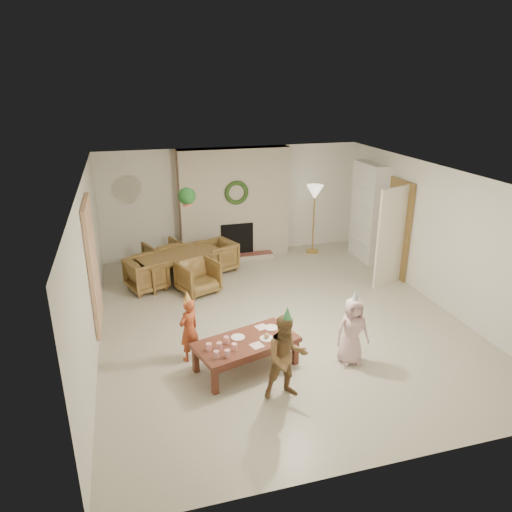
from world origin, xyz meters
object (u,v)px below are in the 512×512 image
object	(u,v)px
coffee_table_top	(246,343)
child_pink	(352,331)
dining_chair_far	(163,256)
child_plaid	(286,357)
dining_chair_near	(198,277)
child_red	(189,330)
dining_table	(180,267)
dining_chair_right	(217,256)
dining_chair_left	(147,274)

from	to	relation	value
coffee_table_top	child_pink	xyz separation A→B (m)	(1.52, -0.26, 0.10)
dining_chair_far	child_plaid	distance (m)	5.01
dining_chair_near	child_red	xyz separation A→B (m)	(-0.50, -2.30, 0.16)
dining_table	child_pink	xyz separation A→B (m)	(2.04, -3.69, 0.22)
child_red	dining_table	bearing A→B (deg)	-129.64
dining_chair_near	child_pink	distance (m)	3.50
dining_chair_far	child_plaid	bearing A→B (deg)	81.43
dining_table	dining_chair_right	distance (m)	0.92
dining_chair_right	coffee_table_top	bearing A→B (deg)	-26.66
dining_chair_near	dining_chair_far	xyz separation A→B (m)	(-0.54, 1.37, 0.00)
dining_chair_left	dining_chair_right	size ratio (longest dim) A/B	1.00
dining_chair_far	coffee_table_top	distance (m)	4.19
dining_table	coffee_table_top	distance (m)	3.47
dining_chair_far	child_pink	size ratio (longest dim) A/B	0.70
dining_chair_far	child_pink	distance (m)	4.95
dining_chair_far	coffee_table_top	bearing A→B (deg)	79.28
child_red	child_plaid	bearing A→B (deg)	96.50
dining_chair_near	child_red	distance (m)	2.36
dining_chair_right	dining_chair_near	bearing A→B (deg)	-51.34
dining_table	dining_chair_far	distance (m)	0.74
dining_table	dining_chair_right	size ratio (longest dim) A/B	2.34
dining_chair_left	child_pink	size ratio (longest dim) A/B	0.70
dining_chair_left	coffee_table_top	distance (m)	3.38
dining_chair_right	dining_chair_far	bearing A→B (deg)	-128.66
dining_table	dining_chair_left	distance (m)	0.74
dining_table	child_red	xyz separation A→B (m)	(-0.23, -2.98, 0.20)
dining_chair_left	coffee_table_top	xyz separation A→B (m)	(1.20, -3.16, 0.09)
dining_chair_left	dining_chair_right	distance (m)	1.65
dining_chair_far	child_red	world-z (taller)	child_red
dining_chair_near	dining_chair_left	distance (m)	1.04
dining_table	dining_chair_near	size ratio (longest dim) A/B	2.34
child_plaid	dining_chair_far	bearing A→B (deg)	106.24
coffee_table_top	dining_chair_left	bearing A→B (deg)	94.37
dining_chair_far	dining_chair_right	xyz separation A→B (m)	(1.12, -0.35, 0.00)
dining_chair_far	child_plaid	size ratio (longest dim) A/B	0.61
coffee_table_top	child_pink	bearing A→B (deg)	-26.19
coffee_table_top	child_red	distance (m)	0.87
dining_chair_far	dining_chair_left	xyz separation A→B (m)	(-0.41, -0.95, 0.00)
dining_chair_near	dining_chair_far	size ratio (longest dim) A/B	1.00
dining_chair_near	dining_table	bearing A→B (deg)	90.00
dining_chair_far	coffee_table_top	xyz separation A→B (m)	(0.79, -4.11, 0.09)
dining_chair_near	coffee_table_top	xyz separation A→B (m)	(0.25, -2.75, 0.09)
dining_table	dining_chair_far	xyz separation A→B (m)	(-0.27, 0.68, 0.03)
child_red	child_pink	xyz separation A→B (m)	(2.27, -0.71, 0.02)
dining_chair_far	child_red	xyz separation A→B (m)	(0.04, -3.66, 0.16)
dining_chair_left	dining_chair_right	bearing A→B (deg)	-90.00
dining_chair_left	child_pink	world-z (taller)	child_pink
dining_table	dining_chair_far	size ratio (longest dim) A/B	2.34
dining_table	coffee_table_top	world-z (taller)	dining_table
dining_chair_near	dining_chair_left	size ratio (longest dim) A/B	1.00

